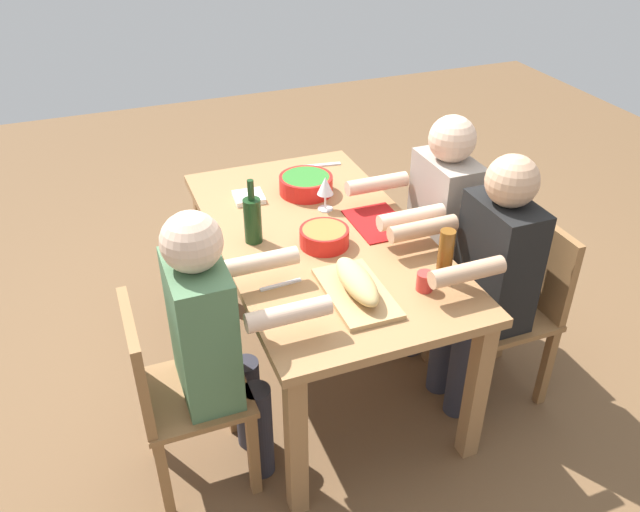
# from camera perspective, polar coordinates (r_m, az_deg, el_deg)

# --- Properties ---
(ground_plane) EXTENTS (8.00, 8.00, 0.00)m
(ground_plane) POSITION_cam_1_polar(r_m,az_deg,el_deg) (3.29, 0.00, -9.23)
(ground_plane) COLOR brown
(dining_table) EXTENTS (1.61, 0.88, 0.74)m
(dining_table) POSITION_cam_1_polar(r_m,az_deg,el_deg) (2.90, 0.00, 0.31)
(dining_table) COLOR #9E7044
(dining_table) RESTS_ON ground_plane
(chair_near_right) EXTENTS (0.40, 0.40, 0.85)m
(chair_near_right) POSITION_cam_1_polar(r_m,az_deg,el_deg) (2.52, -12.88, -11.33)
(chair_near_right) COLOR olive
(chair_near_right) RESTS_ON ground_plane
(diner_near_right) EXTENTS (0.41, 0.53, 1.20)m
(diner_near_right) POSITION_cam_1_polar(r_m,az_deg,el_deg) (2.40, -9.19, -6.70)
(diner_near_right) COLOR #2D2D38
(diner_near_right) RESTS_ON ground_plane
(chair_far_center) EXTENTS (0.40, 0.40, 0.85)m
(chair_far_center) POSITION_cam_1_polar(r_m,az_deg,el_deg) (3.30, 12.45, 0.45)
(chair_far_center) COLOR olive
(chair_far_center) RESTS_ON ground_plane
(diner_far_center) EXTENTS (0.41, 0.53, 1.20)m
(diner_far_center) POSITION_cam_1_polar(r_m,az_deg,el_deg) (3.10, 10.04, 3.15)
(diner_far_center) COLOR #2D2D38
(diner_far_center) RESTS_ON ground_plane
(chair_far_right) EXTENTS (0.40, 0.40, 0.85)m
(chair_far_right) POSITION_cam_1_polar(r_m,az_deg,el_deg) (3.01, 16.85, -3.78)
(chair_far_right) COLOR olive
(chair_far_right) RESTS_ON ground_plane
(diner_far_right) EXTENTS (0.41, 0.53, 1.20)m
(diner_far_right) POSITION_cam_1_polar(r_m,az_deg,el_deg) (2.79, 14.51, -1.10)
(diner_far_right) COLOR #2D2D38
(diner_far_right) RESTS_ON ground_plane
(serving_bowl_greens) EXTENTS (0.26, 0.26, 0.09)m
(serving_bowl_greens) POSITION_cam_1_polar(r_m,az_deg,el_deg) (3.18, -1.24, 6.37)
(serving_bowl_greens) COLOR red
(serving_bowl_greens) RESTS_ON dining_table
(serving_bowl_fruit) EXTENTS (0.21, 0.21, 0.08)m
(serving_bowl_fruit) POSITION_cam_1_polar(r_m,az_deg,el_deg) (2.76, 0.37, 1.77)
(serving_bowl_fruit) COLOR red
(serving_bowl_fruit) RESTS_ON dining_table
(cutting_board) EXTENTS (0.40, 0.22, 0.02)m
(cutting_board) POSITION_cam_1_polar(r_m,az_deg,el_deg) (2.48, 3.22, -3.26)
(cutting_board) COLOR tan
(cutting_board) RESTS_ON dining_table
(bread_loaf) EXTENTS (0.32, 0.11, 0.09)m
(bread_loaf) POSITION_cam_1_polar(r_m,az_deg,el_deg) (2.44, 3.26, -2.21)
(bread_loaf) COLOR tan
(bread_loaf) RESTS_ON cutting_board
(wine_bottle) EXTENTS (0.08, 0.08, 0.29)m
(wine_bottle) POSITION_cam_1_polar(r_m,az_deg,el_deg) (2.77, -5.92, 3.24)
(wine_bottle) COLOR #193819
(wine_bottle) RESTS_ON dining_table
(beer_bottle) EXTENTS (0.06, 0.06, 0.22)m
(beer_bottle) POSITION_cam_1_polar(r_m,az_deg,el_deg) (2.55, 10.91, 0.04)
(beer_bottle) COLOR brown
(beer_bottle) RESTS_ON dining_table
(wine_glass) EXTENTS (0.08, 0.08, 0.17)m
(wine_glass) POSITION_cam_1_polar(r_m,az_deg,el_deg) (3.00, 0.47, 6.04)
(wine_glass) COLOR silver
(wine_glass) RESTS_ON dining_table
(fork_near_right) EXTENTS (0.03, 0.17, 0.01)m
(fork_near_right) POSITION_cam_1_polar(r_m,az_deg,el_deg) (2.53, -3.46, -2.52)
(fork_near_right) COLOR silver
(fork_near_right) RESTS_ON dining_table
(placemat_far_center) EXTENTS (0.32, 0.23, 0.01)m
(placemat_far_center) POSITION_cam_1_polar(r_m,az_deg,el_deg) (2.95, 5.09, 2.93)
(placemat_far_center) COLOR maroon
(placemat_far_center) RESTS_ON dining_table
(cup_far_right) EXTENTS (0.07, 0.07, 0.08)m
(cup_far_right) POSITION_cam_1_polar(r_m,az_deg,el_deg) (2.52, 9.16, -2.21)
(cup_far_right) COLOR red
(cup_far_right) RESTS_ON dining_table
(carving_knife) EXTENTS (0.06, 0.23, 0.01)m
(carving_knife) POSITION_cam_1_polar(r_m,az_deg,el_deg) (3.47, -0.07, 7.94)
(carving_knife) COLOR silver
(carving_knife) RESTS_ON dining_table
(napkin_stack) EXTENTS (0.15, 0.15, 0.02)m
(napkin_stack) POSITION_cam_1_polar(r_m,az_deg,el_deg) (3.15, -6.25, 5.15)
(napkin_stack) COLOR white
(napkin_stack) RESTS_ON dining_table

